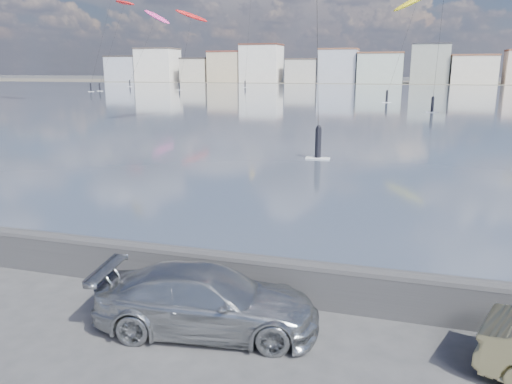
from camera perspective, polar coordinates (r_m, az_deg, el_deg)
ground at (r=10.08m, az=-12.66°, el=-17.23°), size 700.00×700.00×0.00m
bay_water at (r=99.17m, az=14.40°, el=10.48°), size 500.00×177.00×0.00m
far_shore_strip at (r=207.55m, az=15.86°, el=11.95°), size 500.00×60.00×0.00m
seawall at (r=11.97m, az=-6.46°, el=-8.65°), size 400.00×0.36×1.08m
far_buildings at (r=193.47m, az=16.28°, el=13.61°), size 240.79×13.26×14.60m
car_silver at (r=10.26m, az=-5.59°, el=-12.21°), size 4.71×2.48×1.30m
kitesurfer_3 at (r=169.94m, az=-11.28°, el=18.96°), size 9.41×15.97×24.12m
kitesurfer_4 at (r=135.95m, az=-7.38°, el=19.26°), size 7.64×12.40×20.37m
kitesurfer_10 at (r=90.83m, az=17.98°, el=20.14°), size 8.70×11.12×18.70m
kitesurfer_11 at (r=137.23m, az=-14.81°, el=20.05°), size 8.63×15.32×22.53m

